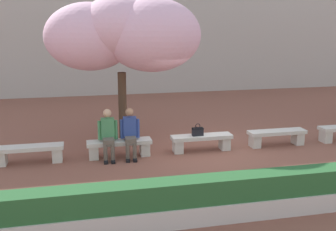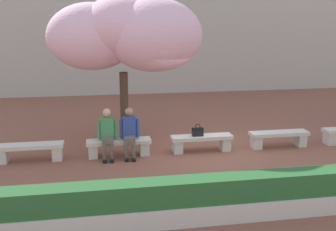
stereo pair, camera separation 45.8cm
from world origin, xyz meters
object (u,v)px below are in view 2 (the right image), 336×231
at_px(stone_bench_center, 202,141).
at_px(person_seated_right, 129,131).
at_px(stone_bench_west_end, 30,150).
at_px(cherry_tree_main, 126,34).
at_px(person_seated_left, 107,132).
at_px(stone_bench_near_west, 119,145).
at_px(stone_bench_near_east, 279,137).
at_px(handbag, 198,131).

distance_m(stone_bench_center, person_seated_right, 2.00).
relative_size(stone_bench_west_end, cherry_tree_main, 0.39).
bearing_deg(cherry_tree_main, stone_bench_center, -35.36).
xyz_separation_m(stone_bench_west_end, person_seated_left, (1.96, -0.05, 0.40)).
bearing_deg(stone_bench_west_end, cherry_tree_main, 27.37).
relative_size(stone_bench_near_west, person_seated_left, 1.30).
relative_size(stone_bench_west_end, stone_bench_center, 1.00).
distance_m(person_seated_left, cherry_tree_main, 2.89).
height_order(stone_bench_center, person_seated_right, person_seated_right).
xyz_separation_m(stone_bench_near_west, cherry_tree_main, (0.35, 1.34, 2.84)).
distance_m(stone_bench_near_west, person_seated_right, 0.49).
relative_size(stone_bench_center, stone_bench_near_east, 1.00).
xyz_separation_m(stone_bench_west_end, handbag, (4.37, -0.02, 0.28)).
xyz_separation_m(stone_bench_near_west, person_seated_right, (0.28, -0.05, 0.40)).
bearing_deg(person_seated_left, stone_bench_center, 1.21).
relative_size(stone_bench_near_west, cherry_tree_main, 0.39).
bearing_deg(person_seated_left, handbag, 0.81).
height_order(handbag, cherry_tree_main, cherry_tree_main).
height_order(stone_bench_center, handbag, handbag).
xyz_separation_m(stone_bench_center, person_seated_right, (-1.96, -0.05, 0.40)).
bearing_deg(person_seated_left, person_seated_right, 0.01).
xyz_separation_m(stone_bench_center, handbag, (-0.12, -0.02, 0.28)).
bearing_deg(stone_bench_near_west, cherry_tree_main, 75.36).
relative_size(stone_bench_near_east, person_seated_left, 1.30).
bearing_deg(stone_bench_west_end, person_seated_right, -1.21).
relative_size(stone_bench_center, person_seated_left, 1.30).
height_order(stone_bench_near_west, person_seated_left, person_seated_left).
relative_size(person_seated_left, person_seated_right, 1.00).
xyz_separation_m(stone_bench_west_end, stone_bench_near_east, (6.74, 0.00, 0.00)).
distance_m(handbag, cherry_tree_main, 3.40).
bearing_deg(cherry_tree_main, stone_bench_west_end, -152.63).
xyz_separation_m(handbag, cherry_tree_main, (-1.77, 1.36, 2.56)).
height_order(stone_bench_near_west, stone_bench_center, same).
bearing_deg(stone_bench_center, person_seated_left, -178.79).
bearing_deg(stone_bench_west_end, stone_bench_near_west, 0.00).
xyz_separation_m(stone_bench_center, person_seated_left, (-2.53, -0.05, 0.40)).
height_order(stone_bench_near_west, cherry_tree_main, cherry_tree_main).
height_order(stone_bench_near_east, handbag, handbag).
height_order(stone_bench_near_east, person_seated_left, person_seated_left).
xyz_separation_m(person_seated_right, handbag, (1.84, 0.03, -0.12)).
xyz_separation_m(stone_bench_near_east, person_seated_right, (-4.21, -0.05, 0.40)).
relative_size(stone_bench_near_east, person_seated_right, 1.30).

